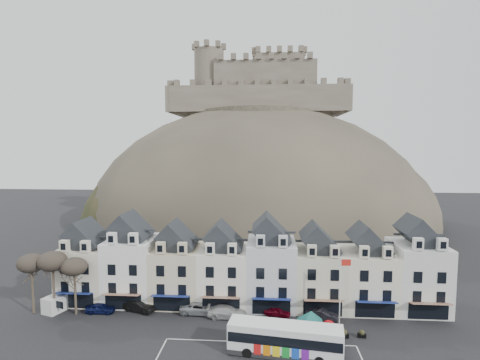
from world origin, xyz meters
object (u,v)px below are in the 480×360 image
object	(u,v)px
bus	(285,338)
car_black	(139,306)
white_van	(61,301)
flagpole	(341,288)
car_navy	(100,308)
car_maroon	(277,311)
car_charcoal	(322,315)
red_buoy	(329,329)
car_white	(227,312)
car_silver	(201,308)
bus_shelter	(311,318)

from	to	relation	value
bus	car_black	distance (m)	21.74
bus	white_van	xyz separation A→B (m)	(-30.73, 9.40, -0.83)
flagpole	car_navy	size ratio (longest dim) A/B	2.32
car_navy	car_maroon	distance (m)	24.11
bus	car_charcoal	size ratio (longest dim) A/B	3.02
red_buoy	car_white	world-z (taller)	red_buoy
bus	red_buoy	xyz separation A→B (m)	(5.40, 4.25, -0.89)
white_van	red_buoy	bearing A→B (deg)	11.02
bus	flagpole	xyz separation A→B (m)	(7.19, 6.55, 3.27)
car_maroon	car_charcoal	distance (m)	5.84
car_white	flagpole	bearing A→B (deg)	-95.89
car_white	car_navy	bearing A→B (deg)	90.96
car_charcoal	bus	bearing A→B (deg)	162.28
flagpole	car_navy	world-z (taller)	flagpole
white_van	car_navy	bearing A→B (deg)	11.05
red_buoy	white_van	size ratio (longest dim) A/B	0.39
white_van	car_silver	size ratio (longest dim) A/B	0.94
car_silver	car_navy	bearing A→B (deg)	94.51
red_buoy	car_navy	world-z (taller)	red_buoy
car_navy	car_charcoal	xyz separation A→B (m)	(29.89, 0.15, 0.02)
flagpole	car_silver	distance (m)	18.89
car_silver	car_white	world-z (taller)	car_silver
car_charcoal	white_van	bearing A→B (deg)	102.23
white_van	car_black	distance (m)	11.17
red_buoy	car_silver	world-z (taller)	red_buoy
bus	red_buoy	world-z (taller)	bus
bus	car_maroon	size ratio (longest dim) A/B	3.52
car_black	car_white	world-z (taller)	car_white
flagpole	car_black	world-z (taller)	flagpole
bus_shelter	car_black	world-z (taller)	bus_shelter
car_silver	car_charcoal	world-z (taller)	car_silver
flagpole	car_silver	bearing A→B (deg)	171.07
bus	car_silver	size ratio (longest dim) A/B	2.28
flagpole	car_black	distance (m)	27.27
flagpole	car_maroon	distance (m)	9.45
car_white	bus	bearing A→B (deg)	-137.78
car_charcoal	car_maroon	bearing A→B (deg)	96.31
bus_shelter	car_maroon	distance (m)	7.87
white_van	car_black	size ratio (longest dim) A/B	1.12
bus	car_navy	xyz separation A→B (m)	(-24.65, 8.54, -1.26)
white_van	car_maroon	distance (m)	30.18
car_white	car_maroon	size ratio (longest dim) A/B	1.49
white_van	car_charcoal	world-z (taller)	white_van
bus_shelter	white_van	size ratio (longest dim) A/B	1.15
bus	car_navy	size ratio (longest dim) A/B	3.22
red_buoy	flagpole	bearing A→B (deg)	51.99
bus	car_charcoal	xyz separation A→B (m)	(5.24, 8.68, -1.24)
car_black	car_silver	bearing A→B (deg)	-71.34
car_black	flagpole	bearing A→B (deg)	-77.42
flagpole	car_maroon	world-z (taller)	flagpole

